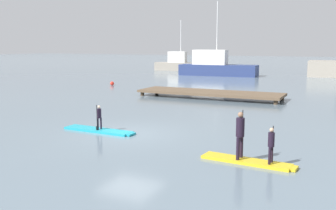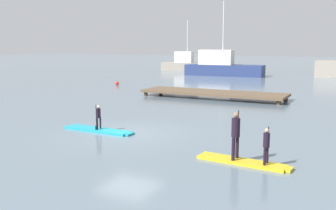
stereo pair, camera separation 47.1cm
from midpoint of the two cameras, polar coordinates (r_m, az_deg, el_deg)
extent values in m
plane|color=slate|center=(17.30, -6.36, -4.21)|extent=(240.00, 240.00, 0.00)
cube|color=#1E9EB2|center=(18.02, -10.90, -3.63)|extent=(3.41, 0.87, 0.10)
cube|color=#1E9EB2|center=(17.00, -6.31, -4.27)|extent=(0.26, 0.53, 0.09)
cylinder|color=black|center=(17.99, -10.50, -2.63)|extent=(0.08, 0.08, 0.52)
cylinder|color=black|center=(17.82, -10.95, -2.76)|extent=(0.08, 0.08, 0.52)
cylinder|color=black|center=(17.82, -10.76, -1.21)|extent=(0.20, 0.20, 0.43)
sphere|color=beige|center=(17.77, -10.79, -0.27)|extent=(0.12, 0.12, 0.12)
cylinder|color=black|center=(17.72, -11.08, -1.81)|extent=(0.03, 0.03, 1.13)
cube|color=black|center=(17.81, -11.04, -3.32)|extent=(0.03, 0.14, 0.18)
cube|color=gold|center=(13.32, 10.28, -8.06)|extent=(3.04, 0.91, 0.10)
cube|color=gold|center=(12.89, 16.80, -8.87)|extent=(0.28, 0.48, 0.09)
cylinder|color=black|center=(13.43, 9.68, -5.99)|extent=(0.12, 0.12, 0.76)
cylinder|color=black|center=(13.13, 9.15, -6.32)|extent=(0.12, 0.12, 0.76)
cylinder|color=black|center=(13.12, 9.49, -3.23)|extent=(0.30, 0.30, 0.63)
sphere|color=#8C664C|center=(13.04, 9.54, -1.40)|extent=(0.18, 0.18, 0.18)
cylinder|color=black|center=(13.37, 9.79, -4.15)|extent=(0.03, 0.03, 1.63)
cube|color=black|center=(13.54, 9.71, -7.14)|extent=(0.04, 0.14, 0.18)
cylinder|color=black|center=(13.09, 13.90, -6.98)|extent=(0.08, 0.08, 0.56)
cylinder|color=black|center=(12.87, 13.58, -7.24)|extent=(0.08, 0.08, 0.56)
cylinder|color=black|center=(12.85, 13.83, -4.93)|extent=(0.22, 0.22, 0.46)
sphere|color=tan|center=(12.78, 13.88, -3.55)|extent=(0.13, 0.13, 0.13)
cylinder|color=black|center=(13.06, 14.02, -5.57)|extent=(0.03, 0.03, 1.20)
cube|color=black|center=(13.19, 13.94, -7.71)|extent=(0.04, 0.14, 0.18)
cube|color=navy|center=(49.86, 7.08, 5.07)|extent=(9.88, 3.51, 1.37)
cube|color=white|center=(50.07, 5.91, 6.96)|extent=(4.32, 2.18, 1.86)
cylinder|color=silver|center=(49.87, 6.93, 11.42)|extent=(0.12, 0.12, 5.95)
cube|color=#9E9384|center=(59.08, 1.16, 5.64)|extent=(6.95, 3.00, 1.21)
cube|color=white|center=(59.03, 1.15, 7.02)|extent=(2.84, 1.97, 1.65)
cylinder|color=silver|center=(58.87, 1.66, 10.07)|extent=(0.12, 0.12, 4.62)
cube|color=brown|center=(28.96, 5.63, 1.81)|extent=(10.66, 2.97, 0.18)
cylinder|color=#473828|center=(30.04, -4.21, 1.81)|extent=(0.28, 0.28, 0.46)
cylinder|color=#473828|center=(32.10, -2.08, 2.28)|extent=(0.28, 0.28, 0.46)
cylinder|color=#473828|center=(26.49, 14.96, 0.59)|extent=(0.28, 0.28, 0.46)
cylinder|color=#473828|center=(28.80, 15.88, 1.20)|extent=(0.28, 0.28, 0.46)
sphere|color=red|center=(37.97, -8.51, 3.13)|extent=(0.37, 0.37, 0.37)
camera|label=1|loc=(0.24, -90.70, -0.11)|focal=41.76mm
camera|label=2|loc=(0.24, 89.30, 0.11)|focal=41.76mm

